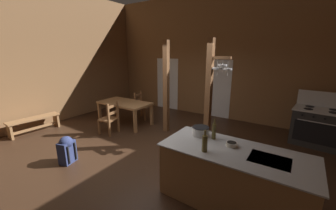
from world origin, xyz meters
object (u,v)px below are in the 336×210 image
(ladderback_chair_by_post, at_px, (110,119))
(bottle_tall_on_counter, at_px, (214,131))
(ladderback_chair_near_window, at_px, (141,106))
(mixing_bowl_on_counter, at_px, (232,144))
(kitchen_island, at_px, (232,177))
(backpack, at_px, (67,149))
(bottle_short_on_counter, at_px, (205,143))
(stove_range, at_px, (318,127))
(bench_along_left_wall, at_px, (34,122))
(stockpot_on_counter, at_px, (201,131))
(dining_table, at_px, (125,105))

(ladderback_chair_by_post, xyz_separation_m, bottle_tall_on_counter, (3.32, -0.62, 0.58))
(ladderback_chair_near_window, bearing_deg, mixing_bowl_on_counter, -31.10)
(kitchen_island, xyz_separation_m, mixing_bowl_on_counter, (-0.08, 0.12, 0.48))
(backpack, relative_size, bottle_short_on_counter, 1.81)
(ladderback_chair_near_window, bearing_deg, kitchen_island, -31.85)
(kitchen_island, distance_m, stove_range, 3.47)
(stove_range, relative_size, mixing_bowl_on_counter, 7.69)
(ladderback_chair_near_window, height_order, bench_along_left_wall, ladderback_chair_near_window)
(ladderback_chair_near_window, height_order, backpack, ladderback_chair_near_window)
(kitchen_island, xyz_separation_m, bottle_tall_on_counter, (-0.41, 0.22, 0.59))
(stockpot_on_counter, relative_size, bottle_tall_on_counter, 1.03)
(kitchen_island, distance_m, ladderback_chair_near_window, 4.58)
(mixing_bowl_on_counter, relative_size, bottle_tall_on_counter, 0.49)
(ladderback_chair_near_window, height_order, mixing_bowl_on_counter, mixing_bowl_on_counter)
(stockpot_on_counter, bearing_deg, ladderback_chair_by_post, 168.81)
(bottle_tall_on_counter, relative_size, bottle_short_on_counter, 1.06)
(ladderback_chair_near_window, xyz_separation_m, ladderback_chair_by_post, (0.16, -1.57, 0.00))
(ladderback_chair_near_window, distance_m, stockpot_on_counter, 3.94)
(ladderback_chair_by_post, bearing_deg, stove_range, 25.96)
(backpack, height_order, mixing_bowl_on_counter, mixing_bowl_on_counter)
(stockpot_on_counter, bearing_deg, bottle_short_on_counter, -60.20)
(ladderback_chair_by_post, xyz_separation_m, mixing_bowl_on_counter, (3.65, -0.72, 0.47))
(dining_table, distance_m, mixing_bowl_on_counter, 4.19)
(kitchen_island, bearing_deg, backpack, -167.18)
(kitchen_island, height_order, ladderback_chair_by_post, ladderback_chair_by_post)
(dining_table, bearing_deg, ladderback_chair_by_post, -74.55)
(bottle_short_on_counter, bearing_deg, dining_table, 151.57)
(dining_table, height_order, bench_along_left_wall, dining_table)
(bench_along_left_wall, height_order, mixing_bowl_on_counter, mixing_bowl_on_counter)
(kitchen_island, distance_m, stockpot_on_counter, 0.87)
(ladderback_chair_near_window, height_order, bottle_short_on_counter, bottle_short_on_counter)
(ladderback_chair_by_post, distance_m, bench_along_left_wall, 2.27)
(stove_range, relative_size, bottle_tall_on_counter, 3.77)
(ladderback_chair_near_window, distance_m, bottle_tall_on_counter, 4.15)
(ladderback_chair_near_window, bearing_deg, stove_range, 9.24)
(bottle_tall_on_counter, bearing_deg, mixing_bowl_on_counter, -17.98)
(dining_table, distance_m, stockpot_on_counter, 3.62)
(backpack, bearing_deg, stockpot_on_counter, 20.48)
(mixing_bowl_on_counter, xyz_separation_m, bottle_short_on_counter, (-0.28, -0.39, 0.10))
(bottle_short_on_counter, bearing_deg, mixing_bowl_on_counter, 53.86)
(dining_table, bearing_deg, bottle_tall_on_counter, -22.23)
(bench_along_left_wall, bearing_deg, dining_table, 48.85)
(ladderback_chair_by_post, xyz_separation_m, bottle_short_on_counter, (3.36, -1.11, 0.57))
(backpack, relative_size, stockpot_on_counter, 1.66)
(kitchen_island, height_order, dining_table, kitchen_island)
(bench_along_left_wall, relative_size, bottle_short_on_counter, 4.13)
(ladderback_chair_near_window, xyz_separation_m, mixing_bowl_on_counter, (3.81, -2.30, 0.47))
(bottle_tall_on_counter, distance_m, bottle_short_on_counter, 0.50)
(kitchen_island, height_order, mixing_bowl_on_counter, mixing_bowl_on_counter)
(stockpot_on_counter, xyz_separation_m, bottle_tall_on_counter, (0.24, -0.01, 0.06))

